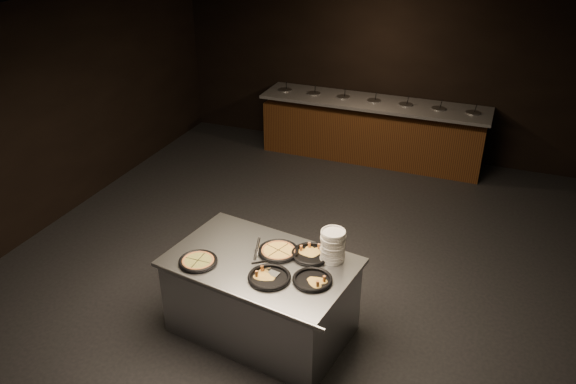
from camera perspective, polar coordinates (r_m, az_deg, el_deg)
name	(u,v)px	position (r m, az deg, el deg)	size (l,w,h in m)	color
room	(296,163)	(5.96, 0.79, 2.99)	(7.02, 8.02, 2.92)	black
salad_bar	(371,134)	(9.50, 8.45, 5.87)	(3.70, 0.83, 1.18)	#563114
serving_counter	(262,297)	(5.71, -2.70, -10.62)	(1.93, 1.40, 0.85)	#ADB0B5
plate_stack	(333,246)	(5.39, 4.57, -5.45)	(0.24, 0.24, 0.32)	silver
pan_veggie_whole	(198,261)	(5.47, -9.12, -6.95)	(0.37, 0.37, 0.04)	black
pan_cheese_whole	(278,251)	(5.54, -0.99, -5.99)	(0.40, 0.40, 0.04)	black
pan_cheese_slices_a	(311,254)	(5.50, 2.40, -6.31)	(0.40, 0.40, 0.04)	black
pan_cheese_slices_b	(269,277)	(5.20, -1.91, -8.63)	(0.40, 0.40, 0.04)	black
pan_veggie_slices	(313,279)	(5.17, 2.51, -8.87)	(0.37, 0.37, 0.04)	black
server_left	(258,248)	(5.47, -3.11, -5.73)	(0.15, 0.35, 0.17)	#ADB0B5
server_right	(264,266)	(5.26, -2.47, -7.50)	(0.30, 0.10, 0.14)	#ADB0B5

